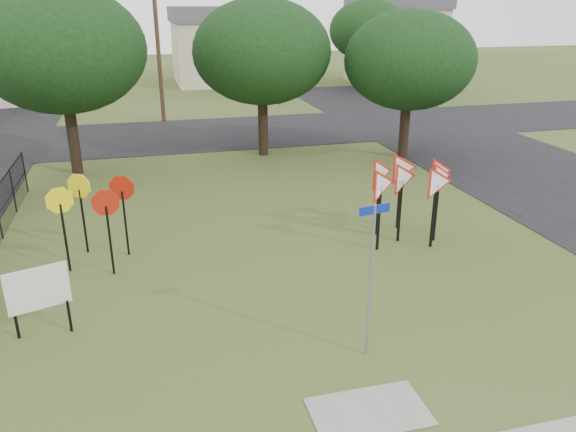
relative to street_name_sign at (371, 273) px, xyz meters
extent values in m
plane|color=#37471A|center=(-0.61, 0.79, -1.80)|extent=(140.00, 140.00, 0.00)
cube|color=black|center=(11.39, 10.79, -1.79)|extent=(8.00, 50.00, 0.02)
cube|color=black|center=(-0.61, 20.79, -1.79)|extent=(60.00, 8.00, 0.02)
cube|color=gray|center=(-0.61, -1.61, -1.79)|extent=(2.00, 1.20, 0.02)
cylinder|color=gray|center=(0.00, 0.00, -0.22)|extent=(0.06, 0.06, 3.15)
cube|color=navy|center=(0.00, 0.00, 1.27)|extent=(0.64, 0.14, 0.17)
cube|color=black|center=(-4.59, 6.07, -0.87)|extent=(0.06, 0.06, 1.85)
cube|color=black|center=(-4.96, 4.96, -0.87)|extent=(0.06, 0.06, 1.85)
cube|color=black|center=(-6.07, 5.43, -0.87)|extent=(0.06, 0.06, 1.85)
cube|color=black|center=(-5.70, 6.54, -0.87)|extent=(0.06, 0.06, 1.85)
cube|color=black|center=(2.22, 4.63, -0.86)|extent=(0.06, 0.06, 1.87)
cube|color=black|center=(3.05, 5.05, -0.86)|extent=(0.06, 0.06, 1.87)
cube|color=black|center=(3.78, 4.42, -0.86)|extent=(0.06, 0.06, 1.87)
cube|color=black|center=(2.64, 5.67, -0.86)|extent=(0.06, 0.06, 1.87)
cube|color=black|center=(3.47, 5.98, -0.86)|extent=(0.06, 0.06, 1.87)
cube|color=black|center=(4.30, 5.25, -0.86)|extent=(0.06, 0.06, 1.87)
cube|color=black|center=(4.08, 4.81, -0.86)|extent=(0.06, 0.06, 1.87)
cube|color=black|center=(-6.80, 2.37, -1.43)|extent=(0.05, 0.05, 0.73)
cube|color=black|center=(-5.76, 2.37, -1.43)|extent=(0.05, 0.05, 0.73)
cube|color=silver|center=(-6.28, 2.37, -0.71)|extent=(1.19, 0.43, 0.93)
cylinder|color=#463120|center=(-2.61, 24.79, 2.70)|extent=(0.24, 0.24, 9.00)
cylinder|color=#463120|center=(5.39, 28.79, 2.45)|extent=(0.24, 0.24, 8.50)
cylinder|color=#463120|center=(-10.61, 30.79, 2.70)|extent=(0.24, 0.24, 9.00)
cylinder|color=black|center=(-8.21, 10.49, -1.05)|extent=(0.05, 0.05, 1.50)
cylinder|color=black|center=(-8.21, 12.79, -1.05)|extent=(0.05, 0.05, 1.50)
cube|color=beige|center=(3.39, 40.79, 0.70)|extent=(8.00, 8.00, 5.00)
cube|color=#4E4E53|center=(3.39, 40.79, 3.80)|extent=(8.40, 8.40, 1.20)
cube|color=beige|center=(17.39, 36.79, 1.20)|extent=(7.91, 7.91, 6.00)
cube|color=#4E4E53|center=(17.39, 36.79, 4.80)|extent=(8.30, 8.30, 1.20)
cylinder|color=black|center=(-6.61, 14.79, -0.48)|extent=(0.44, 0.44, 2.62)
ellipsoid|color=black|center=(-6.61, 14.79, 3.07)|extent=(6.40, 6.40, 4.80)
cylinder|color=black|center=(1.39, 15.79, -0.57)|extent=(0.44, 0.44, 2.45)
ellipsoid|color=black|center=(1.39, 15.79, 2.75)|extent=(6.00, 6.00, 4.50)
cylinder|color=black|center=(7.39, 13.79, -0.66)|extent=(0.44, 0.44, 2.27)
ellipsoid|color=black|center=(7.39, 13.79, 2.44)|extent=(5.60, 5.60, 4.20)
cylinder|color=black|center=(13.39, 32.79, -0.57)|extent=(0.44, 0.44, 2.45)
ellipsoid|color=black|center=(13.39, 32.79, 2.75)|extent=(6.00, 6.00, 4.50)
camera|label=1|loc=(-3.93, -8.76, 4.77)|focal=35.00mm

